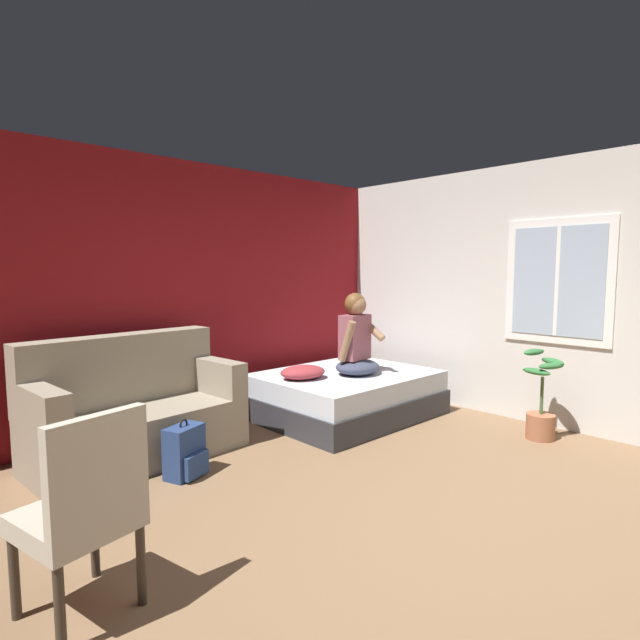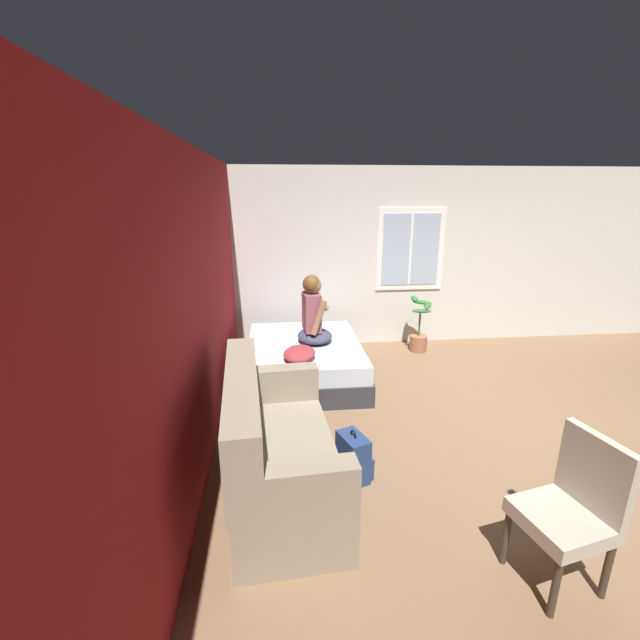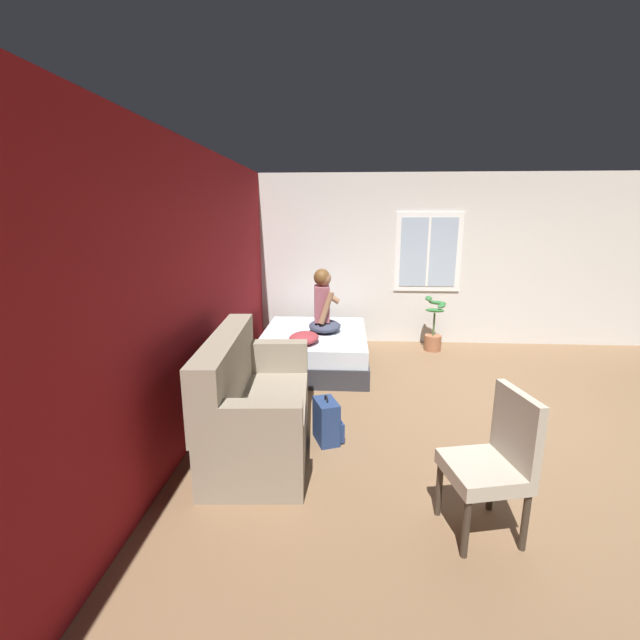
% 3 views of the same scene
% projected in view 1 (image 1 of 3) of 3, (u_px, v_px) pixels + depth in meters
% --- Properties ---
extents(ground_plane, '(40.00, 40.00, 0.00)m').
position_uv_depth(ground_plane, '(417.00, 551.00, 2.84)').
color(ground_plane, brown).
extents(wall_back_accent, '(10.74, 0.16, 2.70)m').
position_uv_depth(wall_back_accent, '(159.00, 295.00, 5.00)').
color(wall_back_accent, maroon).
rests_on(wall_back_accent, ground).
extents(wall_side_with_window, '(0.19, 7.58, 2.70)m').
position_uv_depth(wall_side_with_window, '(604.00, 296.00, 4.73)').
color(wall_side_with_window, silver).
rests_on(wall_side_with_window, ground).
extents(bed, '(1.85, 1.46, 0.48)m').
position_uv_depth(bed, '(346.00, 394.00, 5.48)').
color(bed, '#2D2D33').
rests_on(bed, ground).
extents(couch, '(1.75, 0.94, 1.04)m').
position_uv_depth(couch, '(135.00, 412.00, 4.24)').
color(couch, gray).
rests_on(couch, ground).
extents(side_chair, '(0.55, 0.55, 0.98)m').
position_uv_depth(side_chair, '(84.00, 507.00, 2.26)').
color(side_chair, '#382D23').
rests_on(side_chair, ground).
extents(person_seated, '(0.56, 0.49, 0.88)m').
position_uv_depth(person_seated, '(356.00, 341.00, 5.34)').
color(person_seated, '#383D51').
rests_on(person_seated, bed).
extents(backpack, '(0.34, 0.31, 0.46)m').
position_uv_depth(backpack, '(185.00, 452.00, 3.85)').
color(backpack, navy).
rests_on(backpack, ground).
extents(throw_pillow, '(0.56, 0.47, 0.14)m').
position_uv_depth(throw_pillow, '(303.00, 372.00, 5.13)').
color(throw_pillow, '#993338').
rests_on(throw_pillow, bed).
extents(cell_phone, '(0.15, 0.14, 0.01)m').
position_uv_depth(cell_phone, '(389.00, 373.00, 5.43)').
color(cell_phone, '#B7B7BC').
rests_on(cell_phone, bed).
extents(potted_plant, '(0.39, 0.37, 0.85)m').
position_uv_depth(potted_plant, '(541.00, 408.00, 4.71)').
color(potted_plant, '#995B3D').
rests_on(potted_plant, ground).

